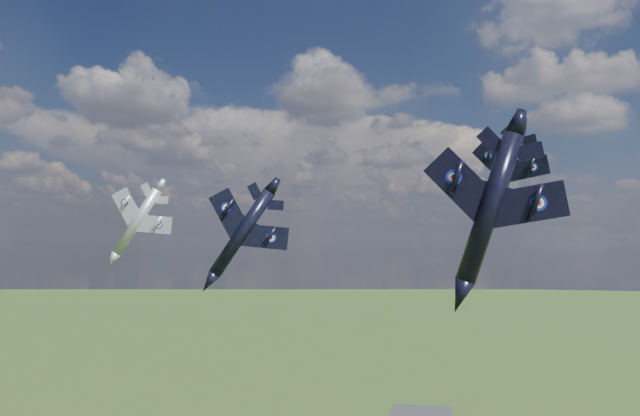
% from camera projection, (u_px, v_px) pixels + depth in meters
% --- Properties ---
extents(jet_lead_navy, '(14.31, 17.72, 8.91)m').
position_uv_depth(jet_lead_navy, '(242.00, 232.00, 71.87)').
color(jet_lead_navy, black).
extents(jet_right_navy, '(11.48, 15.17, 6.32)m').
position_uv_depth(jet_right_navy, '(490.00, 208.00, 43.44)').
color(jet_right_navy, black).
extents(jet_high_navy, '(15.03, 17.53, 6.31)m').
position_uv_depth(jet_high_navy, '(508.00, 171.00, 80.05)').
color(jet_high_navy, black).
extents(jet_left_silver, '(13.37, 16.95, 8.61)m').
position_uv_depth(jet_left_silver, '(137.00, 221.00, 91.79)').
color(jet_left_silver, '#AAACB5').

